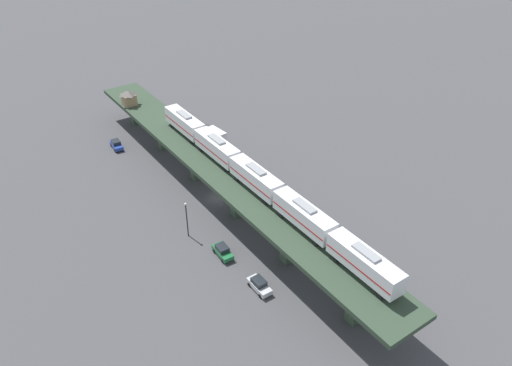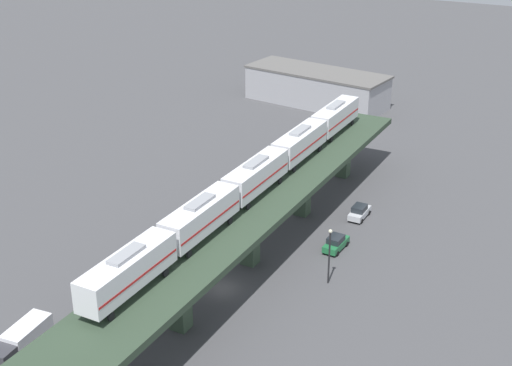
{
  "view_description": "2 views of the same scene",
  "coord_description": "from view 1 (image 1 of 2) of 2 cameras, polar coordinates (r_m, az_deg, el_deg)",
  "views": [
    {
      "loc": [
        39.18,
        67.74,
        54.79
      ],
      "look_at": [
        -1.31,
        10.65,
        8.66
      ],
      "focal_mm": 35.0,
      "sensor_mm": 36.0,
      "label": 1
    },
    {
      "loc": [
        35.3,
        -59.36,
        43.91
      ],
      "look_at": [
        -1.31,
        10.65,
        8.66
      ],
      "focal_mm": 50.0,
      "sensor_mm": 36.0,
      "label": 2
    }
  ],
  "objects": [
    {
      "name": "ground_plane",
      "position": [
        95.53,
        -4.34,
        -1.72
      ],
      "size": [
        400.0,
        400.0,
        0.0
      ],
      "primitive_type": "plane",
      "color": "#424244"
    },
    {
      "name": "elevated_viaduct",
      "position": [
        92.26,
        -4.55,
        1.46
      ],
      "size": [
        9.17,
        92.07,
        7.16
      ],
      "color": "#2C3D2C",
      "rests_on": "ground"
    },
    {
      "name": "subway_train",
      "position": [
        83.26,
        0.0,
        0.6
      ],
      "size": [
        3.36,
        62.42,
        4.45
      ],
      "color": "silver",
      "rests_on": "elevated_viaduct"
    },
    {
      "name": "signal_hut",
      "position": [
        117.84,
        -14.34,
        9.44
      ],
      "size": [
        3.25,
        3.25,
        3.4
      ],
      "color": "#8C7251",
      "rests_on": "elevated_viaduct"
    },
    {
      "name": "street_car_green",
      "position": [
        81.99,
        -3.84,
        -7.77
      ],
      "size": [
        2.14,
        4.49,
        1.89
      ],
      "color": "#1E6638",
      "rests_on": "ground"
    },
    {
      "name": "street_car_blue",
      "position": [
        115.47,
        -15.67,
        4.26
      ],
      "size": [
        2.23,
        4.53,
        1.89
      ],
      "color": "#233D93",
      "rests_on": "ground"
    },
    {
      "name": "street_car_silver",
      "position": [
        76.23,
        0.37,
        -11.56
      ],
      "size": [
        1.99,
        4.42,
        1.89
      ],
      "color": "#B7BABF",
      "rests_on": "ground"
    },
    {
      "name": "delivery_truck",
      "position": [
        113.92,
        -4.86,
        5.52
      ],
      "size": [
        2.92,
        7.37,
        3.2
      ],
      "color": "#333338",
      "rests_on": "ground"
    },
    {
      "name": "street_lamp",
      "position": [
        84.52,
        -7.93,
        -3.84
      ],
      "size": [
        0.44,
        0.44,
        6.94
      ],
      "color": "black",
      "rests_on": "ground"
    }
  ]
}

